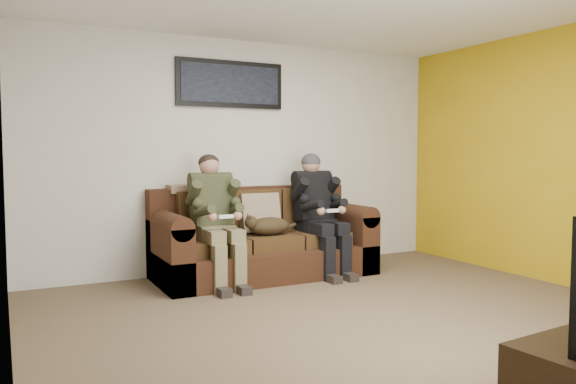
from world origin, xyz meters
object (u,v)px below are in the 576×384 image
person_right (318,206)px  cat (268,226)px  person_left (215,211)px  framed_poster (230,84)px  sofa (262,242)px

person_right → cat: 0.65m
person_left → cat: size_ratio=2.01×
person_left → framed_poster: (0.40, 0.58, 1.35)m
sofa → person_right: size_ratio=1.75×
cat → person_left: bearing=179.7°
sofa → person_right: 0.74m
person_left → cat: (0.58, -0.00, -0.18)m
person_right → cat: size_ratio=2.02×
person_left → cat: person_left is taller
person_left → framed_poster: framed_poster is taller
person_left → cat: 0.61m
sofa → framed_poster: size_ratio=1.86×
person_right → framed_poster: size_ratio=1.06×
sofa → person_left: (-0.60, -0.20, 0.39)m
person_left → person_right: person_right is taller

